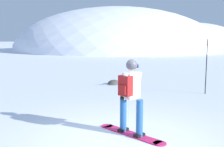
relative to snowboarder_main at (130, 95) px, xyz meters
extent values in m
plane|color=white|center=(-0.25, -0.32, -0.92)|extent=(300.00, 300.00, 0.00)
ellipsoid|color=white|center=(4.13, 40.81, -0.92)|extent=(34.85, 31.36, 14.68)
ellipsoid|color=white|center=(23.26, 55.29, -0.92)|extent=(23.40, 21.06, 11.28)
cube|color=#D11E5B|center=(0.02, 0.02, -0.91)|extent=(1.22, 1.37, 0.02)
cylinder|color=#D11E5B|center=(-0.48, 0.61, -0.91)|extent=(0.28, 0.28, 0.02)
cylinder|color=#D11E5B|center=(0.53, -0.57, -0.91)|extent=(0.28, 0.28, 0.02)
cube|color=black|center=(-0.13, 0.20, -0.86)|extent=(0.28, 0.27, 0.06)
cube|color=black|center=(0.18, -0.16, -0.86)|extent=(0.28, 0.27, 0.06)
cylinder|color=#235699|center=(-0.13, 0.20, -0.48)|extent=(0.15, 0.15, 0.82)
cylinder|color=#235699|center=(0.18, -0.16, -0.48)|extent=(0.15, 0.15, 0.82)
cube|color=silver|center=(0.02, 0.02, 0.22)|extent=(0.42, 0.40, 0.58)
cylinder|color=silver|center=(-0.15, -0.13, 0.22)|extent=(0.19, 0.20, 0.57)
cylinder|color=silver|center=(0.20, 0.17, 0.22)|extent=(0.19, 0.20, 0.57)
sphere|color=black|center=(-0.19, -0.11, -0.03)|extent=(0.11, 0.11, 0.11)
sphere|color=black|center=(0.19, 0.21, -0.03)|extent=(0.11, 0.11, 0.11)
cube|color=maroon|center=(-0.13, -0.11, 0.24)|extent=(0.32, 0.33, 0.44)
cube|color=maroon|center=(-0.20, -0.17, 0.16)|extent=(0.18, 0.19, 0.20)
sphere|color=tan|center=(0.02, 0.02, 0.64)|extent=(0.21, 0.21, 0.21)
sphere|color=#4C4C56|center=(0.02, 0.02, 0.67)|extent=(0.25, 0.25, 0.25)
cube|color=navy|center=(0.12, 0.10, 0.64)|extent=(0.13, 0.15, 0.08)
cylinder|color=black|center=(3.62, 4.17, 0.13)|extent=(0.04, 0.04, 2.10)
cylinder|color=orange|center=(3.62, 4.17, 1.00)|extent=(0.20, 0.20, 0.02)
cone|color=black|center=(3.62, 4.17, 1.22)|extent=(0.04, 0.04, 0.08)
ellipsoid|color=#4C4742|center=(0.27, 6.63, -0.92)|extent=(0.61, 0.52, 0.43)
camera|label=1|loc=(-0.92, -5.75, 1.26)|focal=42.90mm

